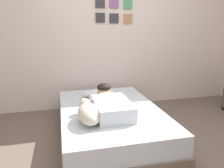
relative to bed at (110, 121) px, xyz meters
The scene contains 8 objects.
ground_plane 0.67m from the bed, 59.68° to the right, with size 13.31×13.31×0.00m, color #66564C.
back_wall 1.61m from the bed, 74.05° to the left, with size 4.66×0.12×2.50m.
bed is the anchor object (origin of this frame).
pillow 0.58m from the bed, 94.08° to the left, with size 0.52×0.32×0.11m, color silver.
person_lying 0.31m from the bed, 104.04° to the right, with size 0.43×0.92×0.27m.
dog 0.55m from the bed, 134.00° to the right, with size 0.26×0.57×0.21m.
coffee_cup 0.49m from the bed, 76.56° to the left, with size 0.12×0.09×0.07m.
cell_phone 0.24m from the bed, 128.12° to the left, with size 0.07×0.14×0.01m, color black.
Camera 1 is at (-0.94, -2.05, 1.39)m, focal length 34.64 mm.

